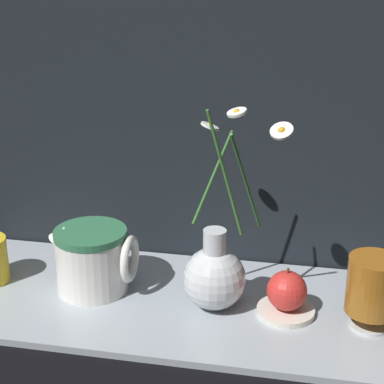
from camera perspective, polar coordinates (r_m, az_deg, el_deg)
ground_plane at (r=1.12m, az=-0.85°, el=-10.13°), size 6.00×6.00×0.00m
shelf at (r=1.12m, az=-0.86°, el=-9.86°), size 0.83×0.33×0.01m
vase_with_flowers at (r=1.07m, az=2.03°, el=-7.28°), size 0.17×0.15×0.36m
ceramic_pitcher at (r=1.13m, az=-8.80°, el=-5.75°), size 0.15×0.13×0.13m
tea_glass at (r=1.05m, az=15.78°, el=-8.12°), size 0.08×0.08×0.12m
saucer_plate at (r=1.09m, az=8.32°, el=-10.42°), size 0.10×0.10×0.01m
orange_fruit at (r=1.07m, az=8.43°, el=-8.67°), size 0.07×0.07×0.07m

